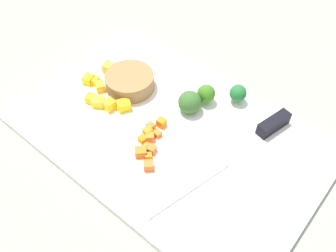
% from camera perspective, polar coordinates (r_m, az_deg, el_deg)
% --- Properties ---
extents(ground_plane, '(4.00, 4.00, 0.00)m').
position_cam_1_polar(ground_plane, '(0.65, -0.00, -1.24)').
color(ground_plane, gray).
extents(cutting_board, '(0.53, 0.34, 0.01)m').
position_cam_1_polar(cutting_board, '(0.65, -0.00, -0.91)').
color(cutting_board, white).
rests_on(cutting_board, ground_plane).
extents(prep_bowl, '(0.09, 0.09, 0.03)m').
position_cam_1_polar(prep_bowl, '(0.71, -5.93, 6.88)').
color(prep_bowl, olive).
rests_on(prep_bowl, cutting_board).
extents(chef_knife, '(0.09, 0.31, 0.02)m').
position_cam_1_polar(chef_knife, '(0.63, 12.46, -2.23)').
color(chef_knife, silver).
rests_on(chef_knife, cutting_board).
extents(carrot_dice_0, '(0.02, 0.02, 0.01)m').
position_cam_1_polar(carrot_dice_0, '(0.60, -3.02, -4.71)').
color(carrot_dice_0, orange).
rests_on(carrot_dice_0, cutting_board).
extents(carrot_dice_1, '(0.01, 0.01, 0.01)m').
position_cam_1_polar(carrot_dice_1, '(0.63, -3.91, -2.08)').
color(carrot_dice_1, orange).
rests_on(carrot_dice_1, cutting_board).
extents(carrot_dice_2, '(0.01, 0.01, 0.01)m').
position_cam_1_polar(carrot_dice_2, '(0.62, -3.41, -3.13)').
color(carrot_dice_2, orange).
rests_on(carrot_dice_2, cutting_board).
extents(carrot_dice_3, '(0.01, 0.01, 0.01)m').
position_cam_1_polar(carrot_dice_3, '(0.63, -1.65, -1.20)').
color(carrot_dice_3, orange).
rests_on(carrot_dice_3, cutting_board).
extents(carrot_dice_4, '(0.02, 0.02, 0.01)m').
position_cam_1_polar(carrot_dice_4, '(0.61, -4.39, -3.91)').
color(carrot_dice_4, orange).
rests_on(carrot_dice_4, cutting_board).
extents(carrot_dice_5, '(0.01, 0.01, 0.02)m').
position_cam_1_polar(carrot_dice_5, '(0.64, -1.16, 0.43)').
color(carrot_dice_5, orange).
rests_on(carrot_dice_5, cutting_board).
extents(carrot_dice_6, '(0.01, 0.01, 0.01)m').
position_cam_1_polar(carrot_dice_6, '(0.64, -2.63, -0.01)').
color(carrot_dice_6, orange).
rests_on(carrot_dice_6, cutting_board).
extents(carrot_dice_7, '(0.02, 0.02, 0.01)m').
position_cam_1_polar(carrot_dice_7, '(0.59, -3.04, -6.12)').
color(carrot_dice_7, orange).
rests_on(carrot_dice_7, cutting_board).
extents(carrot_dice_8, '(0.02, 0.02, 0.01)m').
position_cam_1_polar(carrot_dice_8, '(0.61, -2.65, -3.58)').
color(carrot_dice_8, orange).
rests_on(carrot_dice_8, cutting_board).
extents(carrot_dice_9, '(0.02, 0.02, 0.01)m').
position_cam_1_polar(carrot_dice_9, '(0.63, -2.80, -1.73)').
color(carrot_dice_9, orange).
rests_on(carrot_dice_9, cutting_board).
extents(carrot_dice_10, '(0.02, 0.02, 0.01)m').
position_cam_1_polar(carrot_dice_10, '(0.63, -3.14, -0.90)').
color(carrot_dice_10, orange).
rests_on(carrot_dice_10, cutting_board).
extents(pepper_dice_0, '(0.03, 0.02, 0.02)m').
position_cam_1_polar(pepper_dice_0, '(0.72, -10.47, 6.04)').
color(pepper_dice_0, yellow).
rests_on(pepper_dice_0, cutting_board).
extents(pepper_dice_1, '(0.02, 0.02, 0.01)m').
position_cam_1_polar(pepper_dice_1, '(0.76, -7.67, 9.03)').
color(pepper_dice_1, yellow).
rests_on(pepper_dice_1, cutting_board).
extents(pepper_dice_2, '(0.03, 0.03, 0.02)m').
position_cam_1_polar(pepper_dice_2, '(0.76, -9.04, 8.90)').
color(pepper_dice_2, yellow).
rests_on(pepper_dice_2, cutting_board).
extents(pepper_dice_3, '(0.03, 0.03, 0.02)m').
position_cam_1_polar(pepper_dice_3, '(0.68, -6.84, 3.18)').
color(pepper_dice_3, yellow).
rests_on(pepper_dice_3, cutting_board).
extents(pepper_dice_4, '(0.03, 0.03, 0.02)m').
position_cam_1_polar(pepper_dice_4, '(0.69, -10.71, 3.67)').
color(pepper_dice_4, yellow).
rests_on(pepper_dice_4, cutting_board).
extents(pepper_dice_5, '(0.02, 0.02, 0.01)m').
position_cam_1_polar(pepper_dice_5, '(0.74, -11.07, 7.06)').
color(pepper_dice_5, yellow).
rests_on(pepper_dice_5, cutting_board).
extents(pepper_dice_6, '(0.02, 0.02, 0.02)m').
position_cam_1_polar(pepper_dice_6, '(0.68, -9.06, 3.24)').
color(pepper_dice_6, yellow).
rests_on(pepper_dice_6, cutting_board).
extents(pepper_dice_7, '(0.02, 0.02, 0.02)m').
position_cam_1_polar(pepper_dice_7, '(0.70, -11.79, 4.17)').
color(pepper_dice_7, yellow).
rests_on(pepper_dice_7, cutting_board).
extents(pepper_dice_8, '(0.02, 0.02, 0.02)m').
position_cam_1_polar(pepper_dice_8, '(0.74, -12.18, 7.07)').
color(pepper_dice_8, yellow).
rests_on(pepper_dice_8, cutting_board).
extents(broccoli_floret_0, '(0.03, 0.03, 0.04)m').
position_cam_1_polar(broccoli_floret_0, '(0.68, 5.92, 4.99)').
color(broccoli_floret_0, '#97C169').
rests_on(broccoli_floret_0, cutting_board).
extents(broccoli_floret_1, '(0.03, 0.03, 0.04)m').
position_cam_1_polar(broccoli_floret_1, '(0.69, 10.75, 4.98)').
color(broccoli_floret_1, '#92B15B').
rests_on(broccoli_floret_1, cutting_board).
extents(broccoli_floret_2, '(0.04, 0.04, 0.04)m').
position_cam_1_polar(broccoli_floret_2, '(0.66, 3.07, 3.85)').
color(broccoli_floret_2, '#85AF5A').
rests_on(broccoli_floret_2, cutting_board).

